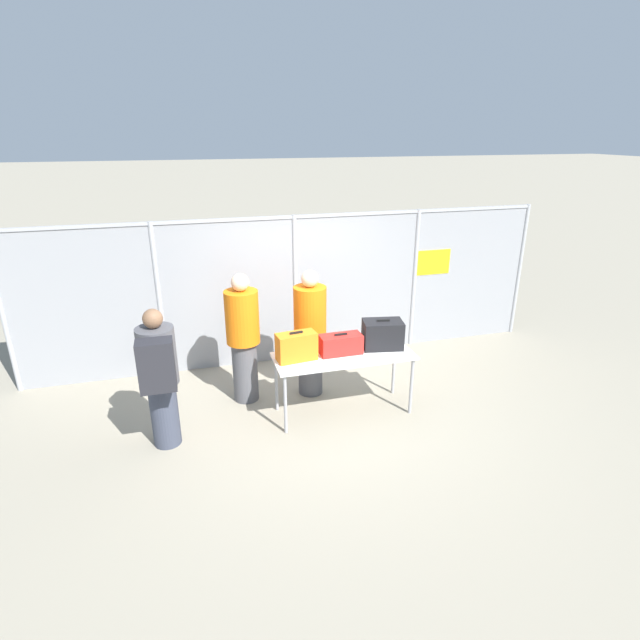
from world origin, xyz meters
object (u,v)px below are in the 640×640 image
Objects in this scene: traveler_hooded at (159,375)px; security_worker_far at (243,337)px; suitcase_orange at (296,347)px; suitcase_black at (383,334)px; inspection_table at (344,360)px; utility_trailer at (398,291)px; security_worker_near at (310,332)px; suitcase_red at (341,344)px.

traveler_hooded is 0.94× the size of security_worker_far.
suitcase_black is (1.13, 0.05, 0.01)m from suitcase_orange.
suitcase_black is 0.33× the size of traveler_hooded.
inspection_table reaches higher than utility_trailer.
inspection_table is at bearing 117.09° from security_worker_near.
traveler_hooded is (-1.57, -0.20, -0.06)m from suitcase_orange.
inspection_table is 0.60m from suitcase_black.
security_worker_far is (-1.14, 0.67, 0.18)m from inspection_table.
traveler_hooded is 0.41× the size of utility_trailer.
suitcase_red is at bearing 2.57° from suitcase_orange.
security_worker_near is (1.89, 0.77, -0.01)m from traveler_hooded.
suitcase_orange is (-0.59, 0.04, 0.24)m from inspection_table.
security_worker_far reaches higher than suitcase_black.
inspection_table is 0.64m from suitcase_orange.
utility_trailer is (2.52, 2.75, -0.49)m from security_worker_near.
suitcase_orange is 1.59m from traveler_hooded.
inspection_table is 1.00× the size of security_worker_near.
traveler_hooded is at bearing 14.57° from security_worker_far.
utility_trailer is at bearing 62.33° from suitcase_black.
suitcase_orange is 0.57m from suitcase_red.
suitcase_black is at bearing 136.78° from security_worker_far.
security_worker_near is 0.88m from security_worker_far.
suitcase_red is 1.27m from security_worker_far.
utility_trailer is at bearing -166.10° from security_worker_far.
suitcase_orange is 0.29× the size of security_worker_near.
suitcase_orange is at bearing -7.36° from traveler_hooded.
inspection_table is 4.05m from utility_trailer.
inspection_table is at bearing -10.36° from traveler_hooded.
security_worker_far is at bearing -0.70° from security_worker_near.
security_worker_far is (1.02, 0.83, -0.00)m from traveler_hooded.
traveler_hooded reaches higher than suitcase_orange.
suitcase_black is 2.72m from traveler_hooded.
security_worker_near is at bearing 114.35° from suitcase_red.
inspection_table is 3.33× the size of suitcase_red.
security_worker_near is at bearing -132.54° from utility_trailer.
suitcase_red is 2.15m from traveler_hooded.
inspection_table is at bearing -123.86° from utility_trailer.
utility_trailer is (2.25, 3.35, -0.32)m from inspection_table.
security_worker_near reaches higher than suitcase_red.
utility_trailer is (2.84, 3.31, -0.56)m from suitcase_orange.
traveler_hooded is at bearing -172.83° from suitcase_orange.
security_worker_far is 4.36m from utility_trailer.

